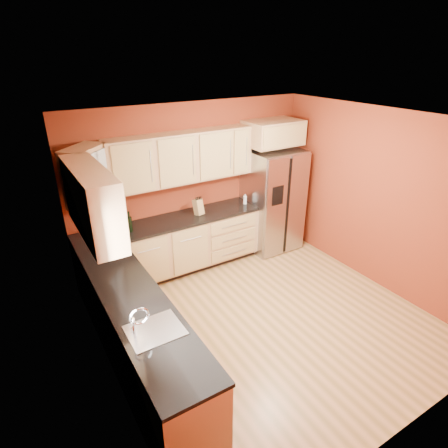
{
  "coord_description": "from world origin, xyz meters",
  "views": [
    {
      "loc": [
        -2.56,
        -3.16,
        3.3
      ],
      "look_at": [
        -0.08,
        0.9,
        1.06
      ],
      "focal_mm": 30.0,
      "sensor_mm": 36.0,
      "label": 1
    }
  ],
  "objects_px": {
    "refrigerator": "(272,200)",
    "canister_left": "(103,229)",
    "wine_bottle_a": "(101,226)",
    "knife_block": "(198,207)",
    "soap_dispenser": "(245,199)"
  },
  "relations": [
    {
      "from": "knife_block",
      "to": "soap_dispenser",
      "type": "height_order",
      "value": "knife_block"
    },
    {
      "from": "refrigerator",
      "to": "canister_left",
      "type": "xyz_separation_m",
      "value": [
        -2.9,
        0.12,
        0.12
      ]
    },
    {
      "from": "refrigerator",
      "to": "soap_dispenser",
      "type": "bearing_deg",
      "value": 175.88
    },
    {
      "from": "wine_bottle_a",
      "to": "knife_block",
      "type": "relative_size",
      "value": 1.29
    },
    {
      "from": "wine_bottle_a",
      "to": "soap_dispenser",
      "type": "distance_m",
      "value": 2.38
    },
    {
      "from": "wine_bottle_a",
      "to": "soap_dispenser",
      "type": "relative_size",
      "value": 1.83
    },
    {
      "from": "canister_left",
      "to": "soap_dispenser",
      "type": "relative_size",
      "value": 1.04
    },
    {
      "from": "canister_left",
      "to": "soap_dispenser",
      "type": "xyz_separation_m",
      "value": [
        2.35,
        -0.08,
        -0.0
      ]
    },
    {
      "from": "refrigerator",
      "to": "knife_block",
      "type": "xyz_separation_m",
      "value": [
        -1.43,
        0.06,
        0.15
      ]
    },
    {
      "from": "knife_block",
      "to": "soap_dispenser",
      "type": "relative_size",
      "value": 1.42
    },
    {
      "from": "refrigerator",
      "to": "canister_left",
      "type": "bearing_deg",
      "value": 177.57
    },
    {
      "from": "refrigerator",
      "to": "wine_bottle_a",
      "type": "height_order",
      "value": "refrigerator"
    },
    {
      "from": "canister_left",
      "to": "wine_bottle_a",
      "type": "relative_size",
      "value": 0.57
    },
    {
      "from": "canister_left",
      "to": "wine_bottle_a",
      "type": "distance_m",
      "value": 0.08
    },
    {
      "from": "canister_left",
      "to": "wine_bottle_a",
      "type": "height_order",
      "value": "wine_bottle_a"
    }
  ]
}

